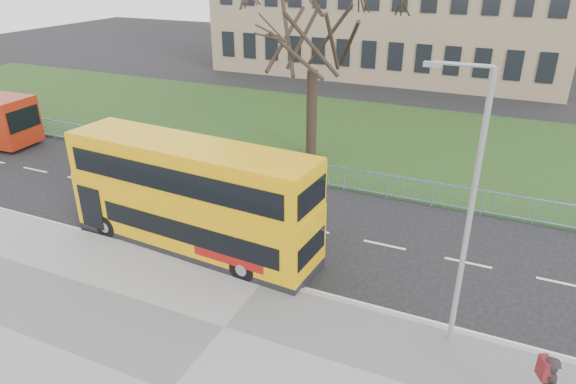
# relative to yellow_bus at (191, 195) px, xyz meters

# --- Properties ---
(ground) EXTENTS (120.00, 120.00, 0.00)m
(ground) POSITION_rel_yellow_bus_xyz_m (3.39, 0.51, -2.14)
(ground) COLOR black
(ground) RESTS_ON ground
(kerb) EXTENTS (80.00, 0.20, 0.14)m
(kerb) POSITION_rel_yellow_bus_xyz_m (3.39, -1.04, -2.07)
(kerb) COLOR gray
(kerb) RESTS_ON ground
(grass_verge) EXTENTS (80.00, 15.40, 0.08)m
(grass_verge) POSITION_rel_yellow_bus_xyz_m (3.39, 14.81, -2.10)
(grass_verge) COLOR #1B3914
(grass_verge) RESTS_ON ground
(guard_railing) EXTENTS (40.00, 0.12, 1.10)m
(guard_railing) POSITION_rel_yellow_bus_xyz_m (3.39, 7.11, -1.59)
(guard_railing) COLOR #6D8EC1
(guard_railing) RESTS_ON ground
(bare_tree) EXTENTS (7.55, 7.55, 10.79)m
(bare_tree) POSITION_rel_yellow_bus_xyz_m (0.39, 10.51, 3.34)
(bare_tree) COLOR black
(bare_tree) RESTS_ON grass_verge
(yellow_bus) EXTENTS (9.64, 2.92, 3.99)m
(yellow_bus) POSITION_rel_yellow_bus_xyz_m (0.00, 0.00, 0.00)
(yellow_bus) COLOR #E2A309
(yellow_bus) RESTS_ON ground
(street_lamp) EXTENTS (1.61, 0.17, 7.58)m
(street_lamp) POSITION_rel_yellow_bus_xyz_m (9.29, -1.49, 2.14)
(street_lamp) COLOR #93949B
(street_lamp) RESTS_ON pavement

